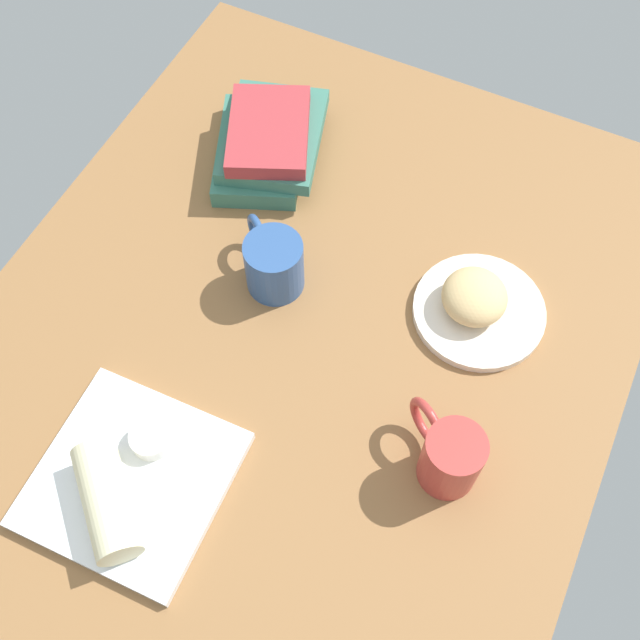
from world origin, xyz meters
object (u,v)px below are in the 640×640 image
at_px(scone_pastry, 474,297).
at_px(breakfast_wrap, 107,500).
at_px(book_stack, 266,141).
at_px(coffee_mug, 273,263).
at_px(second_mug, 449,455).
at_px(sauce_cup, 151,439).
at_px(round_plate, 479,311).
at_px(square_plate, 132,479).

height_order(scone_pastry, breakfast_wrap, breakfast_wrap).
relative_size(scone_pastry, book_stack, 0.38).
distance_m(scone_pastry, coffee_mug, 0.29).
height_order(scone_pastry, second_mug, second_mug).
xyz_separation_m(sauce_cup, book_stack, (0.50, 0.10, 0.01)).
height_order(sauce_cup, book_stack, book_stack).
relative_size(breakfast_wrap, book_stack, 0.56).
distance_m(coffee_mug, second_mug, 0.37).
height_order(coffee_mug, second_mug, second_mug).
xyz_separation_m(breakfast_wrap, book_stack, (0.60, 0.10, -0.00)).
distance_m(book_stack, coffee_mug, 0.24).
xyz_separation_m(coffee_mug, second_mug, (-0.16, -0.33, 0.00)).
bearing_deg(book_stack, scone_pastry, -107.74).
bearing_deg(round_plate, scone_pastry, 92.51).
xyz_separation_m(square_plate, second_mug, (0.19, -0.36, 0.04)).
height_order(scone_pastry, book_stack, book_stack).
relative_size(square_plate, breakfast_wrap, 1.63).
relative_size(sauce_cup, book_stack, 0.21).
distance_m(scone_pastry, book_stack, 0.42).
relative_size(breakfast_wrap, coffee_mug, 1.23).
relative_size(square_plate, second_mug, 2.02).
bearing_deg(book_stack, round_plate, -107.17).
distance_m(round_plate, book_stack, 0.43).
distance_m(scone_pastry, square_plate, 0.53).
height_order(scone_pastry, sauce_cup, scone_pastry).
distance_m(book_stack, second_mug, 0.58).
xyz_separation_m(square_plate, book_stack, (0.56, 0.10, 0.03)).
bearing_deg(round_plate, coffee_mug, 104.86).
xyz_separation_m(breakfast_wrap, coffee_mug, (0.40, -0.02, 0.00)).
height_order(square_plate, second_mug, second_mug).
relative_size(round_plate, book_stack, 0.74).
height_order(scone_pastry, square_plate, scone_pastry).
xyz_separation_m(square_plate, coffee_mug, (0.35, -0.02, 0.04)).
relative_size(coffee_mug, second_mug, 1.01).
bearing_deg(scone_pastry, second_mug, -167.60).
height_order(breakfast_wrap, second_mug, second_mug).
bearing_deg(breakfast_wrap, second_mug, -13.80).
distance_m(sauce_cup, book_stack, 0.51).
bearing_deg(breakfast_wrap, square_plate, 42.84).
bearing_deg(scone_pastry, square_plate, 144.84).
xyz_separation_m(sauce_cup, coffee_mug, (0.30, -0.02, 0.02)).
relative_size(scone_pastry, second_mug, 0.83).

